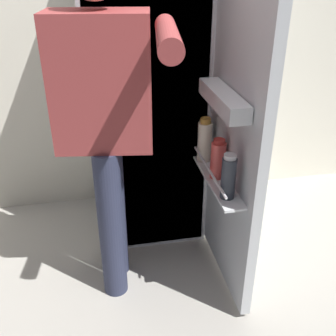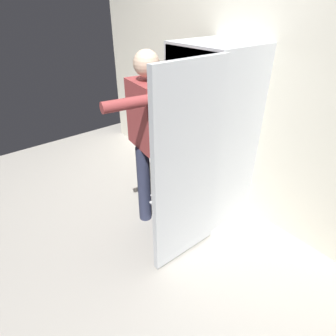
{
  "view_description": "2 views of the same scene",
  "coord_description": "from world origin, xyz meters",
  "views": [
    {
      "loc": [
        -0.28,
        -1.59,
        1.52
      ],
      "look_at": [
        0.02,
        -0.1,
        0.71
      ],
      "focal_mm": 42.25,
      "sensor_mm": 36.0,
      "label": 1
    },
    {
      "loc": [
        1.59,
        -1.26,
        1.88
      ],
      "look_at": [
        0.07,
        -0.02,
        0.71
      ],
      "focal_mm": 30.13,
      "sensor_mm": 36.0,
      "label": 2
    }
  ],
  "objects": [
    {
      "name": "ground_plane",
      "position": [
        0.0,
        0.0,
        0.0
      ],
      "size": [
        5.2,
        5.2,
        0.0
      ],
      "primitive_type": "plane",
      "color": "#B7B2A8"
    },
    {
      "name": "kitchen_wall",
      "position": [
        0.0,
        0.9,
        1.23
      ],
      "size": [
        4.4,
        0.1,
        2.46
      ],
      "primitive_type": "cube",
      "color": "silver",
      "rests_on": "ground_plane"
    },
    {
      "name": "refrigerator",
      "position": [
        0.03,
        0.5,
        0.8
      ],
      "size": [
        0.67,
        1.22,
        1.61
      ],
      "color": "silver",
      "rests_on": "ground_plane"
    },
    {
      "name": "person",
      "position": [
        -0.23,
        0.02,
        0.94
      ],
      "size": [
        0.52,
        0.75,
        1.57
      ],
      "color": "#2D334C",
      "rests_on": "ground_plane"
    }
  ]
}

